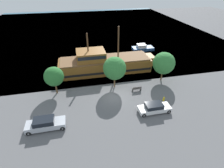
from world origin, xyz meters
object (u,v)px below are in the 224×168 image
Objects in this scene: pirate_ship at (104,63)px; fire_hydrant at (164,99)px; moored_boat_dockside at (142,48)px; parked_car_curb_mid at (154,108)px; bench_promenade_east at (137,89)px; parked_car_curb_front at (45,124)px.

fire_hydrant is (7.52, -12.20, -1.28)m from pirate_ship.
parked_car_curb_mid is at bearing -106.62° from moored_boat_dockside.
fire_hydrant is at bearing 39.22° from parked_car_curb_mid.
fire_hydrant is at bearing -48.01° from bench_promenade_east.
pirate_ship is 9.67m from bench_promenade_east.
moored_boat_dockside reaches higher than bench_promenade_east.
moored_boat_dockside is at bearing 66.73° from bench_promenade_east.
moored_boat_dockside is 22.18m from fire_hydrant.
bench_promenade_east is at bearing -63.59° from pirate_ship.
bench_promenade_east is (4.27, -8.59, -1.26)m from pirate_ship.
pirate_ship reaches higher than bench_promenade_east.
parked_car_curb_front is (-22.23, -23.85, 0.17)m from moored_boat_dockside.
fire_hydrant is 0.49× the size of bench_promenade_east.
pirate_ship is 17.61m from parked_car_curb_front.
parked_car_curb_mid is at bearing 0.16° from parked_car_curb_front.
fire_hydrant is at bearing -58.37° from pirate_ship.
parked_car_curb_mid is 6.14× the size of fire_hydrant.
parked_car_curb_front is 1.06× the size of parked_car_curb_mid.
parked_car_curb_mid is 5.76m from bench_promenade_east.
pirate_ship is 14.39m from fire_hydrant.
moored_boat_dockside reaches higher than parked_car_curb_mid.
fire_hydrant is 4.86m from bench_promenade_east.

